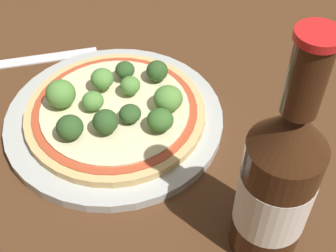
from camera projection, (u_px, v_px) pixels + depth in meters
ground_plane at (127, 105)px, 0.59m from camera, size 3.00×3.00×0.00m
plate at (115, 119)px, 0.57m from camera, size 0.26×0.26×0.01m
pizza at (115, 112)px, 0.56m from camera, size 0.22×0.22×0.01m
broccoli_floret_0 at (132, 85)px, 0.56m from camera, size 0.02×0.02×0.03m
broccoli_floret_1 at (61, 94)px, 0.54m from camera, size 0.03×0.03×0.03m
broccoli_floret_2 at (106, 122)px, 0.51m from camera, size 0.03×0.03×0.03m
broccoli_floret_3 at (157, 71)px, 0.58m from camera, size 0.03×0.03×0.03m
broccoli_floret_4 at (70, 127)px, 0.51m from camera, size 0.03×0.03×0.03m
broccoli_floret_5 at (102, 79)px, 0.56m from camera, size 0.03×0.03×0.03m
broccoli_floret_6 at (125, 70)px, 0.58m from camera, size 0.02×0.02×0.03m
broccoli_floret_7 at (160, 120)px, 0.52m from camera, size 0.03×0.03×0.03m
broccoli_floret_8 at (130, 114)px, 0.53m from camera, size 0.03×0.03×0.02m
broccoli_floret_9 at (168, 99)px, 0.54m from camera, size 0.03×0.03×0.03m
broccoli_floret_10 at (93, 101)px, 0.54m from camera, size 0.03×0.03×0.02m
beer_bottle at (280, 183)px, 0.40m from camera, size 0.07×0.07×0.25m
fork at (32, 60)px, 0.65m from camera, size 0.09×0.17×0.00m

